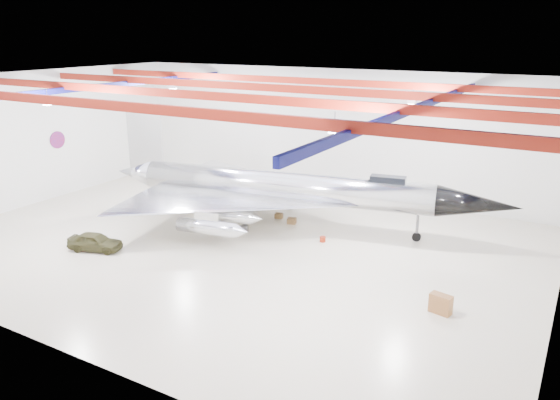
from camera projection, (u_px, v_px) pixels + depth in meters
The scene contains 16 objects.
floor at pixel (235, 243), 37.73m from camera, with size 40.00×40.00×0.00m, color beige.
wall_back at pixel (329, 132), 48.52m from camera, with size 40.00×40.00×0.00m, color silver.
wall_left at pixel (36, 138), 45.68m from camera, with size 30.00×30.00×0.00m, color silver.
ceiling at pixel (231, 81), 34.49m from camera, with size 40.00×40.00×0.00m, color #0A0F38.
ceiling_structure at pixel (231, 92), 34.69m from camera, with size 39.50×29.50×1.08m.
wall_roundel at pixel (57, 140), 47.45m from camera, with size 1.50×1.50×0.10m, color #B21414.
jet_aircraft at pixel (282, 190), 40.40m from camera, with size 30.57×20.55×8.39m.
jeep at pixel (95, 242), 36.32m from camera, with size 1.46×3.62×1.23m, color #39381C.
desk at pixel (441, 304), 28.20m from camera, with size 1.13×0.56×1.03m, color brown.
crate_ply at pixel (201, 202), 46.25m from camera, with size 0.57×0.46×0.40m, color olive.
engine_drum at pixel (245, 228), 39.83m from camera, with size 0.54×0.54×0.49m, color #59595B.
parts_bin at pixel (292, 221), 41.52m from camera, with size 0.64×0.51×0.45m, color olive.
crate_small at pixel (204, 198), 47.45m from camera, with size 0.43×0.34×0.30m, color #59595B.
tool_chest at pixel (323, 239), 37.92m from camera, with size 0.42×0.42×0.38m, color #A02610.
oil_barrel at pixel (279, 216), 42.75m from camera, with size 0.58×0.46×0.41m, color olive.
spares_box at pixel (290, 207), 45.05m from camera, with size 0.36×0.36×0.33m, color #59595B.
Camera 1 is at (20.32, -28.89, 13.96)m, focal length 35.00 mm.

